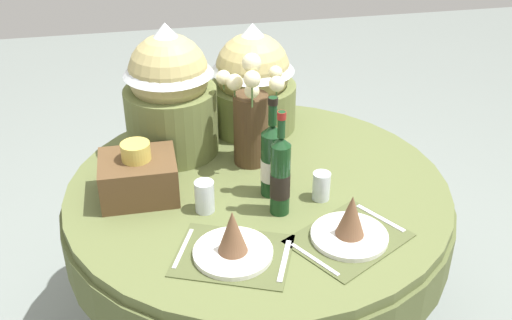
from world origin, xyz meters
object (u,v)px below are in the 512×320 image
at_px(place_setting_left, 233,243).
at_px(flower_vase, 251,118).
at_px(gift_tub_back_centre, 253,75).
at_px(woven_basket_side_left, 139,176).
at_px(tumbler_near_left, 321,186).
at_px(tumbler_near_right, 205,196).
at_px(gift_tub_back_left, 169,86).
at_px(place_setting_right, 350,227).
at_px(wine_bottle_left, 272,159).
at_px(wine_bottle_centre, 280,176).
at_px(dining_table, 258,215).

xyz_separation_m(place_setting_left, flower_vase, (0.16, 0.53, 0.14)).
bearing_deg(gift_tub_back_centre, woven_basket_side_left, -137.91).
bearing_deg(flower_vase, tumbler_near_left, -56.61).
xyz_separation_m(tumbler_near_left, tumbler_near_right, (-0.40, 0.01, 0.01)).
relative_size(place_setting_left, tumbler_near_left, 4.15).
relative_size(tumbler_near_left, woven_basket_side_left, 0.39).
relative_size(tumbler_near_left, gift_tub_back_left, 0.20).
relative_size(place_setting_right, gift_tub_back_left, 0.84).
xyz_separation_m(wine_bottle_left, gift_tub_back_left, (-0.30, 0.37, 0.13)).
xyz_separation_m(wine_bottle_centre, gift_tub_back_left, (-0.31, 0.49, 0.13)).
relative_size(place_setting_right, tumbler_near_left, 4.26).
height_order(wine_bottle_centre, gift_tub_back_centre, gift_tub_back_centre).
xyz_separation_m(wine_bottle_centre, tumbler_near_right, (-0.24, 0.06, -0.09)).
distance_m(place_setting_left, gift_tub_back_centre, 0.87).
xyz_separation_m(flower_vase, gift_tub_back_centre, (0.06, 0.29, 0.04)).
height_order(place_setting_right, wine_bottle_centre, wine_bottle_centre).
relative_size(place_setting_left, wine_bottle_left, 1.14).
relative_size(flower_vase, gift_tub_back_centre, 1.01).
relative_size(wine_bottle_centre, woven_basket_side_left, 1.43).
distance_m(place_setting_right, woven_basket_side_left, 0.73).
bearing_deg(flower_vase, dining_table, -91.96).
distance_m(wine_bottle_left, gift_tub_back_left, 0.50).
xyz_separation_m(place_setting_left, tumbler_near_left, (0.34, 0.24, 0.00)).
xyz_separation_m(dining_table, gift_tub_back_left, (-0.27, 0.31, 0.40)).
bearing_deg(place_setting_left, dining_table, 67.81).
bearing_deg(woven_basket_side_left, place_setting_left, -56.10).
distance_m(tumbler_near_right, gift_tub_back_centre, 0.65).
xyz_separation_m(dining_table, woven_basket_side_left, (-0.41, 0.01, 0.21)).
distance_m(place_setting_left, flower_vase, 0.57).
relative_size(tumbler_near_right, gift_tub_back_left, 0.22).
bearing_deg(dining_table, gift_tub_back_left, 131.12).
height_order(place_setting_right, tumbler_near_left, place_setting_right).
height_order(place_setting_left, woven_basket_side_left, woven_basket_side_left).
distance_m(gift_tub_back_left, woven_basket_side_left, 0.38).
height_order(flower_vase, wine_bottle_centre, flower_vase).
xyz_separation_m(tumbler_near_right, gift_tub_back_centre, (0.27, 0.57, 0.17)).
distance_m(dining_table, tumbler_near_right, 0.30).
height_order(flower_vase, gift_tub_back_left, gift_tub_back_left).
height_order(dining_table, gift_tub_back_centre, gift_tub_back_centre).
bearing_deg(place_setting_left, wine_bottle_left, 58.75).
bearing_deg(gift_tub_back_left, wine_bottle_left, -50.73).
relative_size(dining_table, tumbler_near_right, 12.54).
height_order(tumbler_near_right, gift_tub_back_centre, gift_tub_back_centre).
bearing_deg(tumbler_near_right, tumbler_near_left, -1.16).
distance_m(place_setting_right, flower_vase, 0.58).
bearing_deg(tumbler_near_right, woven_basket_side_left, 147.04).
xyz_separation_m(dining_table, tumbler_near_left, (0.19, -0.13, 0.19)).
xyz_separation_m(place_setting_right, wine_bottle_left, (-0.18, 0.30, 0.09)).
distance_m(wine_bottle_centre, tumbler_near_right, 0.26).
bearing_deg(gift_tub_back_centre, place_setting_right, -79.87).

